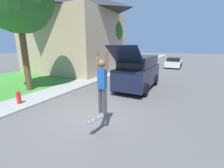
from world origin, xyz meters
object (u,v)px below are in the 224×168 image
at_px(skateboarder, 102,82).
at_px(fire_hydrant, 19,97).
at_px(lawn_tree_far, 107,32).
at_px(car_down_street, 174,63).
at_px(skateboard, 97,120).
at_px(suv_parked, 138,72).

height_order(skateboarder, fire_hydrant, skateboarder).
relative_size(lawn_tree_far, car_down_street, 1.44).
xyz_separation_m(lawn_tree_far, skateboard, (6.38, -12.24, -3.96)).
xyz_separation_m(suv_parked, skateboard, (0.44, -5.85, -0.70)).
bearing_deg(car_down_street, skateboard, -92.18).
distance_m(lawn_tree_far, suv_parked, 9.31).
height_order(car_down_street, skateboard, car_down_street).
distance_m(suv_parked, skateboard, 5.91).
xyz_separation_m(car_down_street, skateboard, (-0.69, -17.98, -0.18)).
height_order(suv_parked, fire_hydrant, suv_parked).
xyz_separation_m(skateboarder, skateboard, (-0.09, -0.24, -1.24)).
xyz_separation_m(suv_parked, skateboarder, (0.54, -5.60, 0.54)).
distance_m(lawn_tree_far, skateboard, 14.36).
bearing_deg(car_down_street, fire_hydrant, -106.76).
bearing_deg(skateboard, skateboarder, 69.13).
relative_size(lawn_tree_far, fire_hydrant, 9.65).
bearing_deg(suv_parked, skateboarder, -84.54).
height_order(skateboarder, skateboard, skateboarder).
height_order(suv_parked, skateboard, suv_parked).
distance_m(suv_parked, fire_hydrant, 7.02).
distance_m(lawn_tree_far, skateboarder, 13.90).
xyz_separation_m(suv_parked, car_down_street, (1.13, 12.13, -0.52)).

